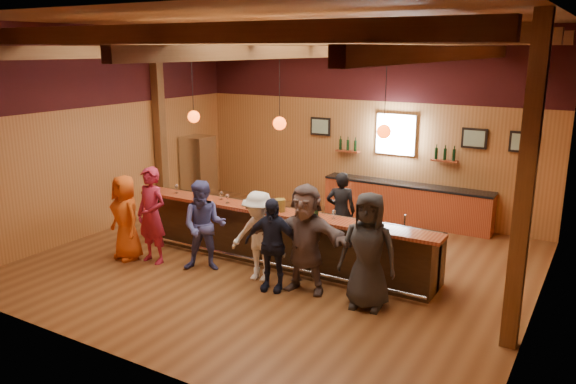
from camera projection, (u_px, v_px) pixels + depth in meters
name	position (u px, v px, depth m)	size (l,w,h in m)	color
room	(281.00, 95.00, 10.06)	(9.04, 9.00, 4.52)	brown
bar_counter	(285.00, 235.00, 10.80)	(6.30, 1.07, 1.11)	black
back_bar_cabinet	(406.00, 203.00, 13.21)	(4.00, 0.52, 0.95)	maroon
window	(396.00, 134.00, 13.20)	(0.95, 0.09, 0.95)	silver
framed_pictures	(432.00, 135.00, 12.75)	(5.35, 0.05, 0.45)	black
wine_shelves	(394.00, 153.00, 13.25)	(3.00, 0.18, 0.30)	maroon
pendant_lights	(280.00, 123.00, 10.14)	(4.24, 0.24, 1.37)	black
stainless_fridge	(199.00, 170.00, 14.78)	(0.70, 0.70, 1.80)	silver
customer_orange	(126.00, 217.00, 10.87)	(0.82, 0.53, 1.68)	#D85314
customer_redvest	(152.00, 215.00, 10.67)	(0.68, 0.45, 1.87)	#A01D36
customer_denim	(204.00, 226.00, 10.30)	(0.83, 0.64, 1.70)	#494D93
customer_white	(259.00, 236.00, 9.86)	(1.05, 0.60, 1.63)	white
customer_navy	(272.00, 245.00, 9.45)	(0.95, 0.40, 1.62)	#181C31
customer_brown	(305.00, 239.00, 9.37)	(1.74, 0.55, 1.87)	#655250
customer_dark	(368.00, 251.00, 8.78)	(0.92, 0.60, 1.89)	#262628
bartender	(341.00, 211.00, 11.34)	(0.60, 0.39, 1.63)	black
ice_bucket	(280.00, 205.00, 10.29)	(0.21, 0.21, 0.23)	brown
bottle_a	(311.00, 205.00, 10.15)	(0.08, 0.08, 0.39)	black
bottle_b	(316.00, 208.00, 10.00)	(0.08, 0.08, 0.36)	black
glass_a	(176.00, 187.00, 11.57)	(0.08, 0.08, 0.18)	silver
glass_b	(199.00, 191.00, 11.25)	(0.08, 0.08, 0.19)	silver
glass_c	(221.00, 194.00, 11.10)	(0.07, 0.07, 0.16)	silver
glass_d	(227.00, 197.00, 10.83)	(0.08, 0.08, 0.18)	silver
glass_e	(258.00, 201.00, 10.56)	(0.08, 0.08, 0.17)	silver
glass_f	(309.00, 211.00, 9.91)	(0.08, 0.08, 0.18)	silver
glass_g	(334.00, 212.00, 9.84)	(0.07, 0.07, 0.16)	silver
glass_h	(375.00, 219.00, 9.37)	(0.09, 0.09, 0.19)	silver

